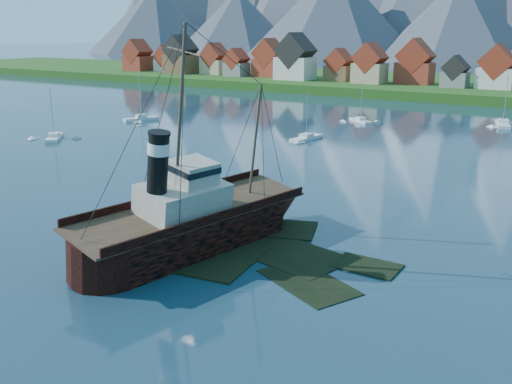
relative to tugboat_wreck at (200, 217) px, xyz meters
The scene contains 11 objects.
ground 3.50m from the tugboat_wreck, 36.92° to the right, with size 1400.00×1400.00×0.00m, color #183445.
shoal 4.76m from the tugboat_wreck, 16.85° to the left, with size 31.71×21.24×1.14m.
shore_bank 168.88m from the tugboat_wreck, 89.48° to the left, with size 600.00×80.00×3.20m, color #1D3F12.
seawall 130.89m from the tugboat_wreck, 89.33° to the left, with size 600.00×2.50×2.00m, color #3F3D38.
town 154.42m from the tugboat_wreck, 101.81° to the left, with size 250.96×16.69×17.30m.
tugboat_wreck is the anchor object (origin of this frame).
sailboat_a 67.72m from the tugboat_wreck, 153.52° to the left, with size 7.50×7.99×10.71m.
sailboat_b 85.14m from the tugboat_wreck, 137.59° to the left, with size 5.69×8.42×12.16m.
sailboat_c 85.41m from the tugboat_wreck, 101.68° to the left, with size 7.23×6.25×9.90m.
sailboat_e 96.92m from the tugboat_wreck, 82.79° to the left, with size 5.07×10.68×12.02m.
sailboat_f 59.74m from the tugboat_wreck, 107.29° to the left, with size 3.11×9.15×10.02m.
Camera 1 is at (32.75, -41.86, 21.29)m, focal length 40.00 mm.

